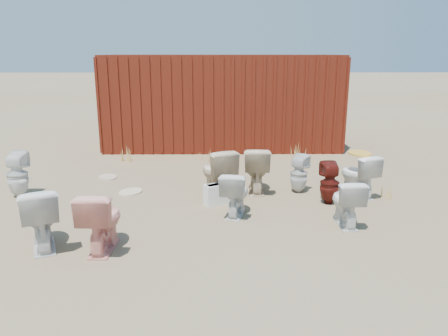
{
  "coord_description": "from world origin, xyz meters",
  "views": [
    {
      "loc": [
        -0.07,
        -6.58,
        2.46
      ],
      "look_at": [
        0.0,
        0.6,
        0.55
      ],
      "focal_mm": 35.0,
      "sensor_mm": 36.0,
      "label": 1
    }
  ],
  "objects_px": {
    "toilet_front_a": "(40,217)",
    "toilet_front_pink": "(101,220)",
    "toilet_front_maroon": "(330,183)",
    "toilet_back_beige_right": "(256,169)",
    "toilet_back_beige_left": "(217,172)",
    "toilet_back_e": "(299,174)",
    "toilet_back_yellowlid": "(358,175)",
    "toilet_back_a": "(17,175)",
    "toilet_front_c": "(235,193)",
    "shipping_container": "(222,101)",
    "toilet_front_e": "(346,202)",
    "loose_tank": "(219,194)"
  },
  "relations": [
    {
      "from": "toilet_back_beige_left",
      "to": "toilet_back_e",
      "type": "distance_m",
      "value": 1.48
    },
    {
      "from": "toilet_front_maroon",
      "to": "toilet_front_e",
      "type": "xyz_separation_m",
      "value": [
        0.01,
        -0.94,
        -0.0
      ]
    },
    {
      "from": "toilet_front_pink",
      "to": "toilet_front_e",
      "type": "xyz_separation_m",
      "value": [
        3.35,
        0.8,
        -0.05
      ]
    },
    {
      "from": "toilet_back_yellowlid",
      "to": "toilet_back_beige_right",
      "type": "bearing_deg",
      "value": -31.87
    },
    {
      "from": "toilet_back_beige_left",
      "to": "toilet_back_yellowlid",
      "type": "bearing_deg",
      "value": 157.02
    },
    {
      "from": "toilet_front_pink",
      "to": "toilet_back_beige_left",
      "type": "relative_size",
      "value": 0.93
    },
    {
      "from": "toilet_back_beige_right",
      "to": "toilet_back_yellowlid",
      "type": "relative_size",
      "value": 1.09
    },
    {
      "from": "toilet_front_c",
      "to": "toilet_back_a",
      "type": "bearing_deg",
      "value": -1.17
    },
    {
      "from": "toilet_back_e",
      "to": "toilet_front_maroon",
      "type": "bearing_deg",
      "value": 157.45
    },
    {
      "from": "toilet_front_a",
      "to": "toilet_back_e",
      "type": "distance_m",
      "value": 4.37
    },
    {
      "from": "shipping_container",
      "to": "toilet_front_c",
      "type": "distance_m",
      "value": 5.44
    },
    {
      "from": "toilet_front_c",
      "to": "toilet_front_e",
      "type": "bearing_deg",
      "value": 177.98
    },
    {
      "from": "toilet_back_yellowlid",
      "to": "toilet_front_c",
      "type": "bearing_deg",
      "value": -0.08
    },
    {
      "from": "toilet_back_a",
      "to": "toilet_back_beige_left",
      "type": "distance_m",
      "value": 3.48
    },
    {
      "from": "toilet_front_pink",
      "to": "loose_tank",
      "type": "xyz_separation_m",
      "value": [
        1.49,
        1.72,
        -0.23
      ]
    },
    {
      "from": "shipping_container",
      "to": "toilet_front_pink",
      "type": "height_order",
      "value": "shipping_container"
    },
    {
      "from": "toilet_front_pink",
      "to": "toilet_back_beige_left",
      "type": "height_order",
      "value": "toilet_back_beige_left"
    },
    {
      "from": "toilet_front_c",
      "to": "toilet_front_maroon",
      "type": "distance_m",
      "value": 1.67
    },
    {
      "from": "toilet_back_beige_left",
      "to": "toilet_back_e",
      "type": "bearing_deg",
      "value": 165.8
    },
    {
      "from": "toilet_back_a",
      "to": "toilet_back_yellowlid",
      "type": "bearing_deg",
      "value": -178.08
    },
    {
      "from": "toilet_front_maroon",
      "to": "toilet_back_a",
      "type": "bearing_deg",
      "value": -7.81
    },
    {
      "from": "toilet_front_pink",
      "to": "toilet_front_e",
      "type": "distance_m",
      "value": 3.44
    },
    {
      "from": "toilet_front_a",
      "to": "toilet_front_pink",
      "type": "relative_size",
      "value": 1.03
    },
    {
      "from": "toilet_front_c",
      "to": "loose_tank",
      "type": "distance_m",
      "value": 0.59
    },
    {
      "from": "toilet_back_a",
      "to": "toilet_back_e",
      "type": "bearing_deg",
      "value": -175.42
    },
    {
      "from": "toilet_back_a",
      "to": "toilet_back_beige_left",
      "type": "bearing_deg",
      "value": -177.94
    },
    {
      "from": "toilet_front_pink",
      "to": "toilet_back_beige_right",
      "type": "xyz_separation_m",
      "value": [
        2.17,
        2.4,
        0.01
      ]
    },
    {
      "from": "toilet_back_a",
      "to": "toilet_front_maroon",
      "type": "bearing_deg",
      "value": 177.82
    },
    {
      "from": "toilet_front_c",
      "to": "toilet_front_pink",
      "type": "bearing_deg",
      "value": 47.76
    },
    {
      "from": "toilet_front_c",
      "to": "toilet_back_e",
      "type": "bearing_deg",
      "value": -123.57
    },
    {
      "from": "toilet_front_pink",
      "to": "toilet_back_e",
      "type": "bearing_deg",
      "value": -139.29
    },
    {
      "from": "shipping_container",
      "to": "toilet_front_maroon",
      "type": "relative_size",
      "value": 8.48
    },
    {
      "from": "toilet_back_beige_left",
      "to": "toilet_front_a",
      "type": "bearing_deg",
      "value": 20.18
    },
    {
      "from": "toilet_front_a",
      "to": "toilet_back_yellowlid",
      "type": "relative_size",
      "value": 1.08
    },
    {
      "from": "toilet_front_c",
      "to": "toilet_front_maroon",
      "type": "relative_size",
      "value": 1.0
    },
    {
      "from": "toilet_front_pink",
      "to": "toilet_back_a",
      "type": "xyz_separation_m",
      "value": [
        -2.02,
        2.16,
        -0.01
      ]
    },
    {
      "from": "toilet_front_a",
      "to": "toilet_back_e",
      "type": "relative_size",
      "value": 1.2
    },
    {
      "from": "toilet_front_maroon",
      "to": "toilet_front_e",
      "type": "bearing_deg",
      "value": 87.59
    },
    {
      "from": "toilet_front_maroon",
      "to": "toilet_back_beige_right",
      "type": "bearing_deg",
      "value": -33.31
    },
    {
      "from": "toilet_front_maroon",
      "to": "toilet_front_e",
      "type": "relative_size",
      "value": 1.0
    },
    {
      "from": "toilet_front_e",
      "to": "toilet_back_yellowlid",
      "type": "bearing_deg",
      "value": -115.38
    },
    {
      "from": "toilet_back_beige_left",
      "to": "loose_tank",
      "type": "relative_size",
      "value": 1.72
    },
    {
      "from": "toilet_back_yellowlid",
      "to": "toilet_front_maroon",
      "type": "bearing_deg",
      "value": 10.51
    },
    {
      "from": "toilet_front_c",
      "to": "shipping_container",
      "type": "bearing_deg",
      "value": -75.43
    },
    {
      "from": "toilet_back_beige_left",
      "to": "toilet_back_beige_right",
      "type": "bearing_deg",
      "value": 178.27
    },
    {
      "from": "toilet_front_a",
      "to": "shipping_container",
      "type": "bearing_deg",
      "value": -133.1
    },
    {
      "from": "toilet_front_a",
      "to": "toilet_front_e",
      "type": "xyz_separation_m",
      "value": [
        4.14,
        0.73,
        -0.06
      ]
    },
    {
      "from": "toilet_front_pink",
      "to": "toilet_back_yellowlid",
      "type": "bearing_deg",
      "value": -149.7
    },
    {
      "from": "toilet_back_a",
      "to": "toilet_back_e",
      "type": "relative_size",
      "value": 1.15
    },
    {
      "from": "toilet_front_a",
      "to": "toilet_back_beige_right",
      "type": "height_order",
      "value": "toilet_back_beige_right"
    }
  ]
}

